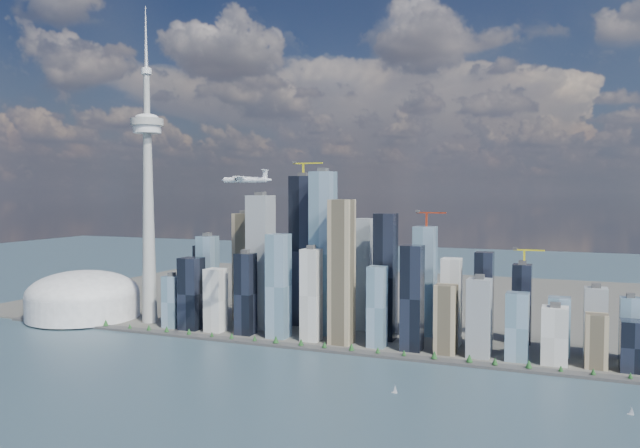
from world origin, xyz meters
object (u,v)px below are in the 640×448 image
at_px(sailboat_east, 631,412).
at_px(airplane, 246,179).
at_px(needle_tower, 148,191).
at_px(sailboat_west, 395,390).
at_px(dome_stadium, 83,298).

bearing_deg(sailboat_east, airplane, -162.87).
distance_m(needle_tower, sailboat_west, 592.04).
relative_size(sailboat_west, sailboat_east, 1.08).
height_order(needle_tower, dome_stadium, needle_tower).
distance_m(airplane, sailboat_east, 543.41).
relative_size(needle_tower, sailboat_west, 52.97).
bearing_deg(airplane, dome_stadium, 152.63).
bearing_deg(dome_stadium, needle_tower, 4.09).
xyz_separation_m(needle_tower, sailboat_west, (502.43, -209.80, -232.50)).
relative_size(dome_stadium, sailboat_west, 19.24).
relative_size(airplane, sailboat_west, 7.08).
height_order(dome_stadium, airplane, airplane).
bearing_deg(needle_tower, sailboat_east, -13.95).
height_order(dome_stadium, sailboat_west, dome_stadium).
height_order(needle_tower, sailboat_east, needle_tower).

